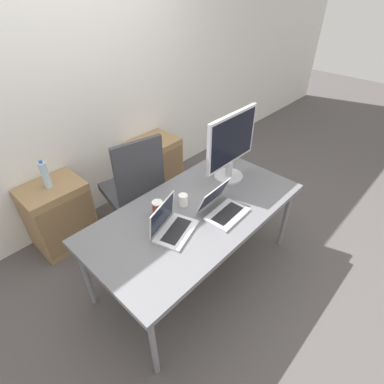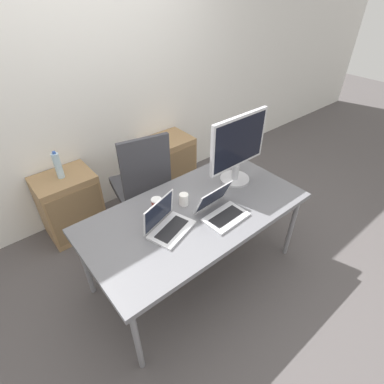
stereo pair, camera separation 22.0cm
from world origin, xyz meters
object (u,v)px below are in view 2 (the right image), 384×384
Objects in this scene: office_chair at (143,193)px; monitor at (238,148)px; cabinet_left at (70,205)px; coffee_cup_brown at (157,206)px; cabinet_right at (168,164)px; laptop_left at (167,224)px; laptop_right at (222,210)px; water_bottle at (58,165)px; coffee_cup_white at (184,199)px.

monitor is (0.54, -0.69, 0.60)m from office_chair.
coffee_cup_brown is (0.36, -1.02, 0.44)m from cabinet_left.
laptop_left is (-0.86, -1.21, 0.43)m from cabinet_right.
office_chair is 0.92m from laptop_left.
laptop_right is 0.48m from coffee_cup_brown.
coffee_cup_white is at bearing -61.60° from water_bottle.
laptop_left is (0.32, -1.21, 0.43)m from cabinet_left.
monitor is at bearing -5.40° from coffee_cup_brown.
laptop_left is at bearing -171.38° from monitor.
office_chair is 1.86× the size of monitor.
cabinet_right is at bearing -0.11° from water_bottle.
coffee_cup_white is at bearing 177.83° from monitor.
office_chair is 2.95× the size of laptop_left.
water_bottle is 0.80× the size of laptop_right.
cabinet_right is 1.38m from coffee_cup_brown.
cabinet_left is 1.32m from laptop_left.
water_bottle is 0.45× the size of monitor.
water_bottle is 1.58m from monitor.
coffee_cup_brown reaches higher than coffee_cup_white.
coffee_cup_brown is at bearing -128.89° from cabinet_right.
monitor reaches higher than cabinet_left.
monitor reaches higher than water_bottle.
cabinet_right is 1.76× the size of laptop_left.
laptop_right is 2.65× the size of coffee_cup_brown.
cabinet_right is 6.90× the size of coffee_cup_white.
cabinet_right is at bearing 70.70° from laptop_right.
cabinet_left is at bearing 145.65° from office_chair.
laptop_left is 3.92× the size of coffee_cup_white.
coffee_cup_white is (-0.13, 0.28, 0.00)m from laptop_right.
laptop_right is (0.39, -0.14, -0.00)m from laptop_left.
office_chair is 0.80m from water_bottle.
office_chair reaches higher than laptop_left.
office_chair is 1.68× the size of cabinet_left.
monitor is (-0.06, -1.09, 0.69)m from cabinet_right.
water_bottle reaches higher than cabinet_left.
cabinet_left is at bearing 118.45° from coffee_cup_white.
monitor is at bearing 8.62° from laptop_left.
monitor reaches higher than office_chair.
laptop_right is at bearing -62.12° from cabinet_left.
office_chair is at bearing 70.04° from coffee_cup_brown.
coffee_cup_white is 0.22m from coffee_cup_brown.
laptop_right is 0.31m from coffee_cup_white.
laptop_right is at bearing -64.33° from coffee_cup_white.
laptop_right is at bearing -43.49° from coffee_cup_brown.
coffee_cup_brown is at bearing 174.60° from monitor.
office_chair is 1.01m from laptop_right.
cabinet_left and cabinet_right have the same top height.
cabinet_right is at bearing 86.87° from monitor.
monitor is (0.80, 0.12, 0.26)m from laptop_left.
coffee_cup_brown is at bearing -70.28° from cabinet_left.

